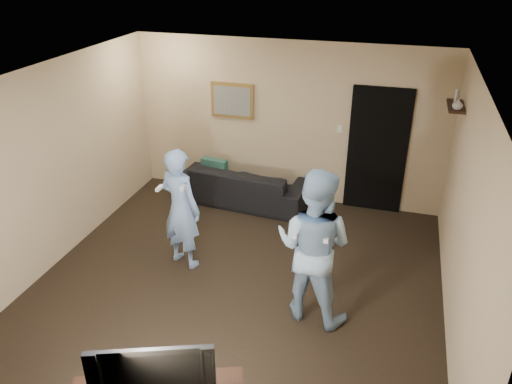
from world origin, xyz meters
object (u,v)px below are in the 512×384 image
(television, at_px, (153,367))
(wii_player_right, at_px, (314,246))
(sofa, at_px, (244,185))
(wii_player_left, at_px, (181,209))

(television, bearing_deg, wii_player_right, 43.51)
(television, bearing_deg, sofa, 77.35)
(television, height_order, wii_player_right, wii_player_right)
(wii_player_left, relative_size, wii_player_right, 0.90)
(sofa, relative_size, wii_player_left, 1.29)
(sofa, relative_size, wii_player_right, 1.16)
(wii_player_left, distance_m, wii_player_right, 1.90)
(sofa, height_order, television, television)
(sofa, xyz_separation_m, television, (0.64, -4.41, 0.49))
(wii_player_left, bearing_deg, wii_player_right, -16.27)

